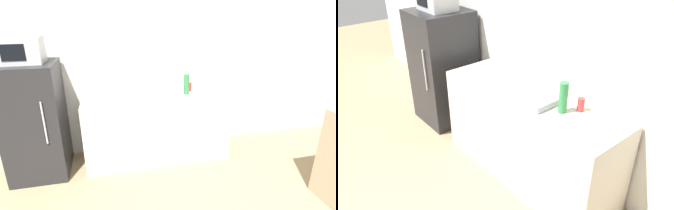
# 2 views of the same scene
# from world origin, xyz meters

# --- Properties ---
(wall_back) EXTENTS (8.00, 0.06, 2.60)m
(wall_back) POSITION_xyz_m (0.00, 2.63, 1.30)
(wall_back) COLOR silver
(wall_back) RESTS_ON ground_plane
(refrigerator) EXTENTS (0.67, 0.69, 1.45)m
(refrigerator) POSITION_xyz_m (-1.33, 2.22, 0.73)
(refrigerator) COLOR #232326
(refrigerator) RESTS_ON ground_plane
(microwave) EXTENTS (0.44, 0.33, 0.30)m
(microwave) POSITION_xyz_m (-1.33, 2.22, 1.60)
(microwave) COLOR #BCBCC1
(microwave) RESTS_ON refrigerator
(counter) EXTENTS (1.97, 0.63, 0.93)m
(counter) POSITION_xyz_m (0.21, 2.26, 0.46)
(counter) COLOR beige
(counter) RESTS_ON ground_plane
(sink_basin) EXTENTS (0.37, 0.29, 0.06)m
(sink_basin) POSITION_xyz_m (0.34, 2.20, 0.96)
(sink_basin) COLOR #9EA3A8
(sink_basin) RESTS_ON counter
(bottle_tall) EXTENTS (0.08, 0.08, 0.28)m
(bottle_tall) POSITION_xyz_m (0.62, 2.25, 1.06)
(bottle_tall) COLOR #2D7F42
(bottle_tall) RESTS_ON counter
(bottle_short) EXTENTS (0.06, 0.06, 0.12)m
(bottle_short) POSITION_xyz_m (0.71, 2.38, 0.99)
(bottle_short) COLOR red
(bottle_short) RESTS_ON counter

